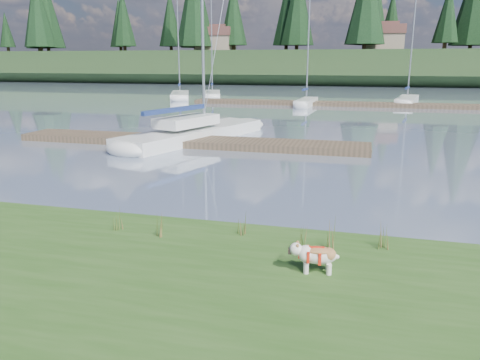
# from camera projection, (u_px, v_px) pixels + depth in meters

# --- Properties ---
(ground) EXTENTS (200.00, 200.00, 0.00)m
(ground) POSITION_uv_depth(u_px,v_px,m) (321.00, 105.00, 39.75)
(ground) COLOR #7D8CA5
(ground) RESTS_ON ground
(bank) EXTENTS (60.00, 9.00, 0.35)m
(bank) POSITION_uv_depth(u_px,v_px,m) (58.00, 342.00, 5.99)
(bank) COLOR #30521E
(bank) RESTS_ON ground
(ridge) EXTENTS (200.00, 20.00, 5.00)m
(ridge) POSITION_uv_depth(u_px,v_px,m) (345.00, 68.00, 79.41)
(ridge) COLOR #1D3118
(ridge) RESTS_ON ground
(bulldog) EXTENTS (0.80, 0.39, 0.48)m
(bulldog) POSITION_uv_depth(u_px,v_px,m) (316.00, 254.00, 7.51)
(bulldog) COLOR silver
(bulldog) RESTS_ON bank
(sailboat_main) EXTENTS (5.08, 10.28, 14.48)m
(sailboat_main) POSITION_uv_depth(u_px,v_px,m) (204.00, 129.00, 22.82)
(sailboat_main) COLOR silver
(sailboat_main) RESTS_ON ground
(dock_near) EXTENTS (16.00, 2.00, 0.30)m
(dock_near) POSITION_uv_depth(u_px,v_px,m) (187.00, 141.00, 21.03)
(dock_near) COLOR #4C3D2C
(dock_near) RESTS_ON ground
(dock_far) EXTENTS (26.00, 2.20, 0.30)m
(dock_far) POSITION_uv_depth(u_px,v_px,m) (345.00, 104.00, 39.22)
(dock_far) COLOR #4C3D2C
(dock_far) RESTS_ON ground
(sailboat_bg_0) EXTENTS (4.52, 8.48, 12.18)m
(sailboat_bg_0) POSITION_uv_depth(u_px,v_px,m) (180.00, 94.00, 47.78)
(sailboat_bg_0) COLOR silver
(sailboat_bg_0) RESTS_ON ground
(sailboat_bg_1) EXTENTS (3.78, 7.88, 11.63)m
(sailboat_bg_1) POSITION_uv_depth(u_px,v_px,m) (212.00, 94.00, 48.94)
(sailboat_bg_1) COLOR silver
(sailboat_bg_1) RESTS_ON ground
(sailboat_bg_2) EXTENTS (1.49, 5.94, 9.07)m
(sailboat_bg_2) POSITION_uv_depth(u_px,v_px,m) (307.00, 101.00, 39.70)
(sailboat_bg_2) COLOR silver
(sailboat_bg_2) RESTS_ON ground
(sailboat_bg_3) EXTENTS (2.67, 7.66, 11.10)m
(sailboat_bg_3) POSITION_uv_depth(u_px,v_px,m) (408.00, 99.00, 41.91)
(sailboat_bg_3) COLOR silver
(sailboat_bg_3) RESTS_ON ground
(weed_0) EXTENTS (0.17, 0.14, 0.58)m
(weed_0) POSITION_uv_depth(u_px,v_px,m) (160.00, 225.00, 9.05)
(weed_0) COLOR #475B23
(weed_0) RESTS_ON bank
(weed_1) EXTENTS (0.17, 0.14, 0.48)m
(weed_1) POSITION_uv_depth(u_px,v_px,m) (242.00, 225.00, 9.15)
(weed_1) COLOR #475B23
(weed_1) RESTS_ON bank
(weed_2) EXTENTS (0.17, 0.14, 0.71)m
(weed_2) POSITION_uv_depth(u_px,v_px,m) (333.00, 234.00, 8.39)
(weed_2) COLOR #475B23
(weed_2) RESTS_ON bank
(weed_3) EXTENTS (0.17, 0.14, 0.45)m
(weed_3) POSITION_uv_depth(u_px,v_px,m) (116.00, 221.00, 9.41)
(weed_3) COLOR #475B23
(weed_3) RESTS_ON bank
(weed_4) EXTENTS (0.17, 0.14, 0.50)m
(weed_4) POSITION_uv_depth(u_px,v_px,m) (304.00, 241.00, 8.33)
(weed_4) COLOR #475B23
(weed_4) RESTS_ON bank
(weed_5) EXTENTS (0.17, 0.14, 0.58)m
(weed_5) POSITION_uv_depth(u_px,v_px,m) (384.00, 236.00, 8.46)
(weed_5) COLOR #475B23
(weed_5) RESTS_ON bank
(mud_lip) EXTENTS (60.00, 0.50, 0.14)m
(mud_lip) POSITION_uv_depth(u_px,v_px,m) (184.00, 232.00, 10.13)
(mud_lip) COLOR #33281C
(mud_lip) RESTS_ON ground
(conifer_0) EXTENTS (5.72, 5.72, 14.15)m
(conifer_0) POSITION_uv_depth(u_px,v_px,m) (37.00, 10.00, 84.89)
(conifer_0) COLOR #382619
(conifer_0) RESTS_ON ridge
(conifer_1) EXTENTS (4.40, 4.40, 11.30)m
(conifer_1) POSITION_uv_depth(u_px,v_px,m) (123.00, 18.00, 85.26)
(conifer_1) COLOR #382619
(conifer_1) RESTS_ON ridge
(conifer_2) EXTENTS (6.60, 6.60, 16.05)m
(conifer_2) POSITION_uv_depth(u_px,v_px,m) (195.00, 0.00, 78.18)
(conifer_2) COLOR #382619
(conifer_2) RESTS_ON ridge
(conifer_3) EXTENTS (4.84, 4.84, 12.25)m
(conifer_3) POSITION_uv_depth(u_px,v_px,m) (287.00, 11.00, 78.66)
(conifer_3) COLOR #382619
(conifer_3) RESTS_ON ridge
(conifer_5) EXTENTS (3.96, 3.96, 10.35)m
(conifer_5) POSITION_uv_depth(u_px,v_px,m) (448.00, 12.00, 70.83)
(conifer_5) COLOR #382619
(conifer_5) RESTS_ON ridge
(house_0) EXTENTS (6.30, 5.30, 4.65)m
(house_0) POSITION_uv_depth(u_px,v_px,m) (216.00, 39.00, 80.85)
(house_0) COLOR gray
(house_0) RESTS_ON ridge
(house_1) EXTENTS (6.30, 5.30, 4.65)m
(house_1) POSITION_uv_depth(u_px,v_px,m) (384.00, 37.00, 74.87)
(house_1) COLOR gray
(house_1) RESTS_ON ridge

